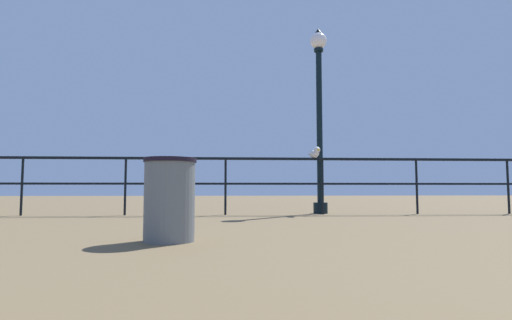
% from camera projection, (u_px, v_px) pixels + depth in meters
% --- Properties ---
extents(pier_railing, '(22.83, 0.05, 1.11)m').
position_uv_depth(pier_railing, '(322.00, 173.00, 7.65)').
color(pier_railing, black).
rests_on(pier_railing, ground_plane).
extents(lamppost_center, '(0.34, 0.34, 3.85)m').
position_uv_depth(lamppost_center, '(319.00, 104.00, 8.03)').
color(lamppost_center, black).
rests_on(lamppost_center, ground_plane).
extents(seagull_on_rail, '(0.23, 0.43, 0.21)m').
position_uv_depth(seagull_on_rail, '(315.00, 153.00, 7.65)').
color(seagull_on_rail, silver).
rests_on(seagull_on_rail, pier_railing).
extents(trash_bin, '(0.50, 0.50, 0.79)m').
position_uv_depth(trash_bin, '(170.00, 199.00, 3.72)').
color(trash_bin, slate).
rests_on(trash_bin, ground_plane).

